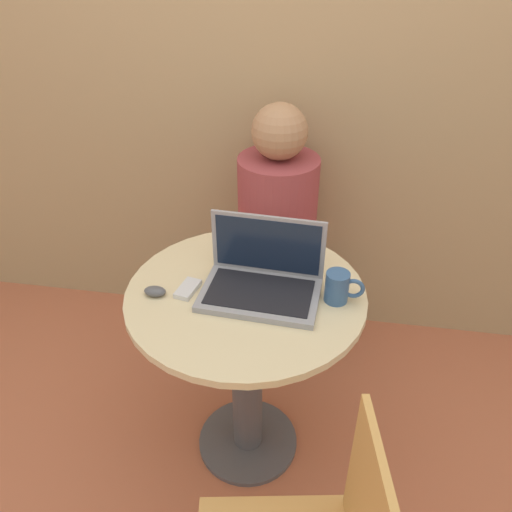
{
  "coord_description": "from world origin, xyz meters",
  "views": [
    {
      "loc": [
        0.23,
        -1.2,
        1.72
      ],
      "look_at": [
        0.02,
        0.05,
        0.86
      ],
      "focal_mm": 35.0,
      "sensor_mm": 36.0,
      "label": 1
    }
  ],
  "objects": [
    {
      "name": "back_wall",
      "position": [
        0.0,
        0.84,
        1.3
      ],
      "size": [
        7.0,
        0.05,
        2.6
      ],
      "color": "tan",
      "rests_on": "ground_plane"
    },
    {
      "name": "computer_mouse",
      "position": [
        -0.27,
        -0.07,
        0.77
      ],
      "size": [
        0.07,
        0.04,
        0.03
      ],
      "color": "#4C4C51",
      "rests_on": "round_table"
    },
    {
      "name": "ground_plane",
      "position": [
        0.0,
        0.0,
        0.0
      ],
      "size": [
        12.0,
        12.0,
        0.0
      ],
      "primitive_type": "plane",
      "color": "#B26042"
    },
    {
      "name": "round_table",
      "position": [
        0.0,
        0.0,
        0.54
      ],
      "size": [
        0.75,
        0.75,
        0.76
      ],
      "color": "#4C4C51",
      "rests_on": "ground_plane"
    },
    {
      "name": "cell_phone",
      "position": [
        -0.18,
        -0.03,
        0.77
      ],
      "size": [
        0.07,
        0.11,
        0.02
      ],
      "color": "silver",
      "rests_on": "round_table"
    },
    {
      "name": "person_seated",
      "position": [
        0.03,
        0.66,
        0.49
      ],
      "size": [
        0.38,
        0.53,
        1.16
      ],
      "color": "#4C4742",
      "rests_on": "ground_plane"
    },
    {
      "name": "laptop",
      "position": [
        0.05,
        0.01,
        0.8
      ],
      "size": [
        0.37,
        0.25,
        0.22
      ],
      "color": "gray",
      "rests_on": "round_table"
    },
    {
      "name": "coffee_cup",
      "position": [
        0.28,
        0.0,
        0.81
      ],
      "size": [
        0.12,
        0.07,
        0.1
      ],
      "color": "#335684",
      "rests_on": "round_table"
    }
  ]
}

